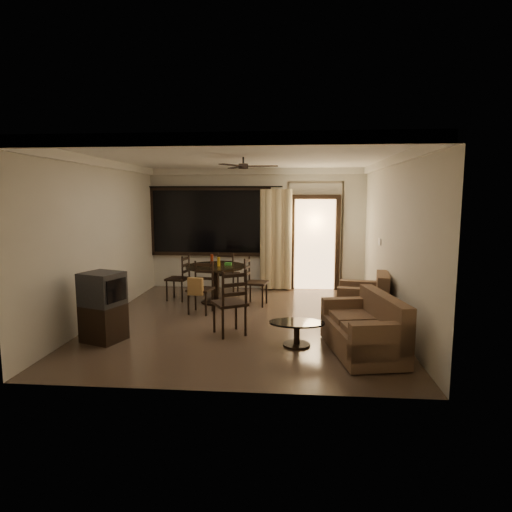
# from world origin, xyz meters

# --- Properties ---
(ground) EXTENTS (5.50, 5.50, 0.00)m
(ground) POSITION_xyz_m (0.00, 0.00, 0.00)
(ground) COLOR #7F6651
(ground) RESTS_ON ground
(room_shell) EXTENTS (5.50, 6.70, 5.50)m
(room_shell) POSITION_xyz_m (0.59, 1.77, 1.83)
(room_shell) COLOR beige
(room_shell) RESTS_ON ground
(dining_table) EXTENTS (1.22, 1.22, 0.98)m
(dining_table) POSITION_xyz_m (-0.71, 1.28, 0.60)
(dining_table) COLOR black
(dining_table) RESTS_ON ground
(dining_chair_west) EXTENTS (0.49, 0.49, 0.95)m
(dining_chair_west) POSITION_xyz_m (-1.54, 1.42, 0.28)
(dining_chair_west) COLOR black
(dining_chair_west) RESTS_ON ground
(dining_chair_east) EXTENTS (0.49, 0.49, 0.95)m
(dining_chair_east) POSITION_xyz_m (0.11, 1.14, 0.28)
(dining_chair_east) COLOR black
(dining_chair_east) RESTS_ON ground
(dining_chair_south) EXTENTS (0.49, 0.53, 0.95)m
(dining_chair_south) POSITION_xyz_m (-0.86, 0.43, 0.31)
(dining_chair_south) COLOR black
(dining_chair_south) RESTS_ON ground
(dining_chair_north) EXTENTS (0.49, 0.49, 0.95)m
(dining_chair_north) POSITION_xyz_m (-0.58, 2.05, 0.28)
(dining_chair_north) COLOR black
(dining_chair_north) RESTS_ON ground
(tv_cabinet) EXTENTS (0.67, 0.64, 1.04)m
(tv_cabinet) POSITION_xyz_m (-1.98, -1.20, 0.52)
(tv_cabinet) COLOR black
(tv_cabinet) RESTS_ON ground
(sofa) EXTENTS (1.04, 1.60, 0.79)m
(sofa) POSITION_xyz_m (1.85, -1.40, 0.32)
(sofa) COLOR #3F221D
(sofa) RESTS_ON ground
(armchair) EXTENTS (0.96, 0.96, 0.84)m
(armchair) POSITION_xyz_m (2.10, 0.11, 0.35)
(armchair) COLOR #3F221D
(armchair) RESTS_ON ground
(coffee_table) EXTENTS (0.81, 0.48, 0.35)m
(coffee_table) POSITION_xyz_m (0.90, -1.19, 0.24)
(coffee_table) COLOR black
(coffee_table) RESTS_ON ground
(side_chair) EXTENTS (0.64, 0.64, 1.05)m
(side_chair) POSITION_xyz_m (-0.13, -0.76, 0.31)
(side_chair) COLOR black
(side_chair) RESTS_ON ground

